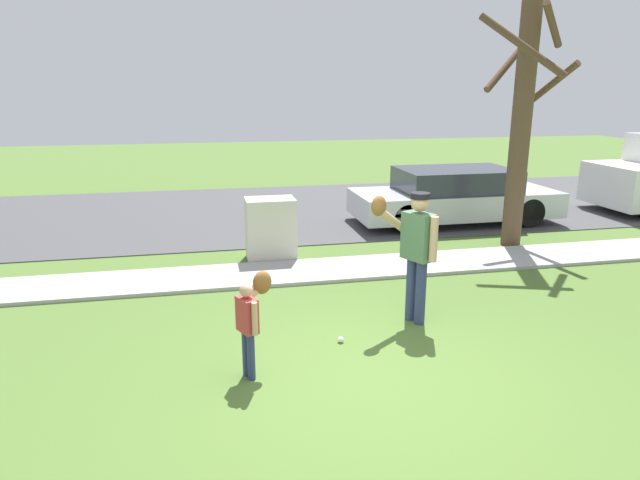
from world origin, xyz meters
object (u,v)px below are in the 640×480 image
person_child (251,313)px  utility_cabinet (271,229)px  person_adult (415,243)px  parked_sedan_silver (455,196)px  baseball (341,340)px  street_tree_near (522,118)px

person_child → utility_cabinet: size_ratio=0.99×
person_adult → utility_cabinet: (-1.47, 3.19, -0.52)m
person_adult → parked_sedan_silver: bearing=-144.5°
baseball → person_adult: bearing=21.3°
street_tree_near → person_child: bearing=-142.9°
baseball → parked_sedan_silver: (4.05, 5.55, 0.58)m
person_child → street_tree_near: (5.48, 4.14, 1.74)m
utility_cabinet → baseball: bearing=-83.7°
person_child → baseball: person_child is taller
baseball → parked_sedan_silver: parked_sedan_silver is taller
person_adult → utility_cabinet: 3.55m
utility_cabinet → parked_sedan_silver: size_ratio=0.24×
person_child → person_adult: bearing=-0.5°
person_adult → street_tree_near: bearing=-160.5°
person_adult → utility_cabinet: size_ratio=1.55×
baseball → utility_cabinet: 3.66m
street_tree_near → person_adult: bearing=-136.1°
person_child → parked_sedan_silver: bearing=25.4°
parked_sedan_silver → person_child: bearing=49.8°
baseball → person_child: bearing=-153.7°
baseball → utility_cabinet: (-0.40, 3.60, 0.52)m
utility_cabinet → street_tree_near: 5.12m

